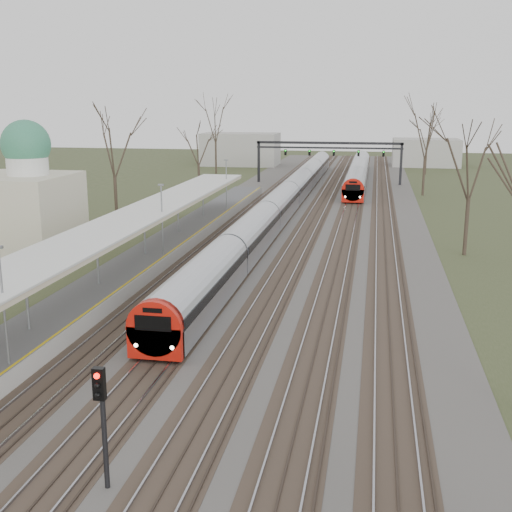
{
  "coord_description": "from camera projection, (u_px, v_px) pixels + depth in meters",
  "views": [
    {
      "loc": [
        6.91,
        -8.54,
        11.6
      ],
      "look_at": [
        -0.36,
        30.73,
        2.0
      ],
      "focal_mm": 45.0,
      "sensor_mm": 36.0,
      "label": 1
    }
  ],
  "objects": [
    {
      "name": "dome_building",
      "position": [
        11.0,
        203.0,
        51.4
      ],
      "size": [
        10.0,
        8.0,
        10.3
      ],
      "color": "beige",
      "rests_on": "ground"
    },
    {
      "name": "platform",
      "position": [
        161.0,
        250.0,
        49.43
      ],
      "size": [
        3.5,
        69.0,
        1.0
      ],
      "primitive_type": "cube",
      "color": "#9E9B93",
      "rests_on": "ground"
    },
    {
      "name": "train_near",
      "position": [
        288.0,
        195.0,
        71.5
      ],
      "size": [
        2.62,
        90.21,
        3.05
      ],
      "color": "#B5B8C0",
      "rests_on": "ground"
    },
    {
      "name": "tree_east_far",
      "position": [
        471.0,
        161.0,
        48.07
      ],
      "size": [
        5.0,
        5.0,
        10.3
      ],
      "color": "#2D231C",
      "rests_on": "ground"
    },
    {
      "name": "train_far",
      "position": [
        358.0,
        172.0,
        95.21
      ],
      "size": [
        2.62,
        45.21,
        3.05
      ],
      "color": "#B5B8C0",
      "rests_on": "ground"
    },
    {
      "name": "track_bed",
      "position": [
        306.0,
        220.0,
        64.62
      ],
      "size": [
        24.0,
        160.0,
        0.22
      ],
      "color": "#474442",
      "rests_on": "ground"
    },
    {
      "name": "signal_gantry",
      "position": [
        329.0,
        150.0,
        92.15
      ],
      "size": [
        21.0,
        0.59,
        6.08
      ],
      "color": "black",
      "rests_on": "ground"
    },
    {
      "name": "tree_west_far",
      "position": [
        113.0,
        142.0,
        59.12
      ],
      "size": [
        5.5,
        5.5,
        11.33
      ],
      "color": "#2D231C",
      "rests_on": "ground"
    },
    {
      "name": "canopy",
      "position": [
        139.0,
        216.0,
        44.32
      ],
      "size": [
        4.1,
        50.0,
        3.11
      ],
      "color": "slate",
      "rests_on": "platform"
    },
    {
      "name": "signal_post",
      "position": [
        102.0,
        410.0,
        18.98
      ],
      "size": [
        0.35,
        0.45,
        4.1
      ],
      "color": "black",
      "rests_on": "ground"
    }
  ]
}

